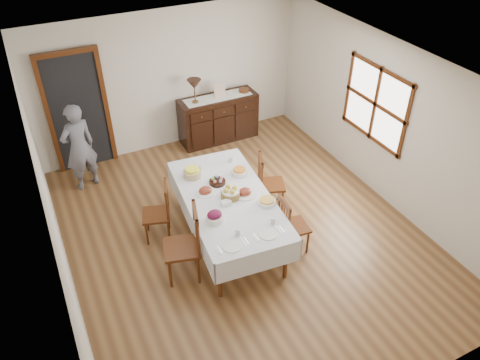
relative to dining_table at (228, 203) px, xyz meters
name	(u,v)px	position (x,y,z in m)	size (l,w,h in m)	color
ground	(243,234)	(0.25, 0.01, -0.70)	(6.00, 6.00, 0.00)	brown
room_shell	(220,130)	(0.10, 0.43, 0.94)	(5.02, 6.02, 2.65)	silver
dining_table	(228,203)	(0.00, 0.00, 0.00)	(1.39, 2.42, 0.80)	silver
chair_left_near	(186,244)	(-0.79, -0.39, -0.13)	(0.57, 0.57, 1.13)	#4D250F
chair_left_far	(159,211)	(-0.87, 0.51, -0.22)	(0.50, 0.50, 0.95)	#4D250F
chair_right_near	(291,225)	(0.71, -0.58, -0.23)	(0.42, 0.42, 0.93)	#4D250F
chair_right_far	(268,182)	(0.91, 0.43, -0.22)	(0.52, 0.52, 0.96)	#4D250F
sideboard	(218,118)	(1.07, 2.72, -0.25)	(1.52, 0.55, 0.91)	black
person	(79,145)	(-1.62, 2.30, 0.13)	(0.52, 0.33, 1.66)	slate
bread_basket	(230,193)	(0.04, -0.01, 0.16)	(0.27, 0.27, 0.18)	brown
egg_basket	(217,181)	(0.01, 0.37, 0.13)	(0.24, 0.24, 0.10)	black
ham_platter_a	(205,191)	(-0.24, 0.24, 0.12)	(0.29, 0.29, 0.11)	white
ham_platter_b	(245,193)	(0.25, -0.04, 0.12)	(0.33, 0.33, 0.11)	white
beet_bowl	(215,217)	(-0.36, -0.37, 0.16)	(0.23, 0.23, 0.16)	white
carrot_bowl	(239,172)	(0.40, 0.43, 0.14)	(0.24, 0.24, 0.10)	white
pineapple_bowl	(192,173)	(-0.26, 0.69, 0.16)	(0.26, 0.26, 0.14)	tan
casserole_dish	(267,202)	(0.43, -0.36, 0.13)	(0.25, 0.25, 0.08)	white
butter_dish	(226,203)	(-0.09, -0.14, 0.13)	(0.15, 0.10, 0.07)	white
setting_left	(234,241)	(-0.31, -0.85, 0.11)	(0.43, 0.31, 0.10)	white
setting_right	(269,229)	(0.19, -0.86, 0.11)	(0.43, 0.31, 0.10)	white
glass_far_a	(201,168)	(-0.09, 0.78, 0.14)	(0.07, 0.07, 0.10)	silver
glass_far_b	(231,159)	(0.43, 0.80, 0.14)	(0.07, 0.07, 0.09)	silver
runner	(218,97)	(1.06, 2.71, 0.21)	(1.30, 0.35, 0.01)	white
table_lamp	(194,85)	(0.60, 2.70, 0.56)	(0.26, 0.26, 0.46)	brown
picture_frame	(220,90)	(1.10, 2.71, 0.35)	(0.22, 0.08, 0.28)	#CCB096
deco_bowl	(244,90)	(1.61, 2.71, 0.24)	(0.20, 0.20, 0.06)	#4D250F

